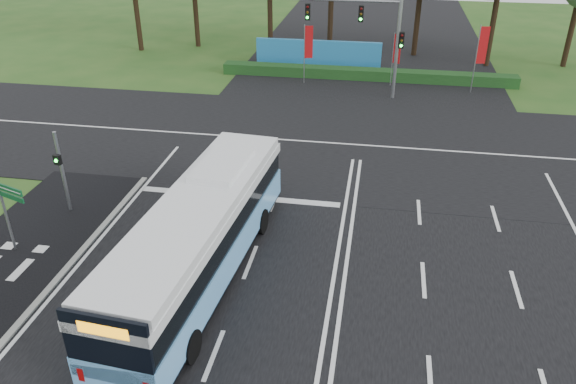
# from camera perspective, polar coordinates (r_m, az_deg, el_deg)

# --- Properties ---
(ground) EXTENTS (120.00, 120.00, 0.00)m
(ground) POSITION_cam_1_polar(r_m,az_deg,el_deg) (21.62, 4.78, -8.05)
(ground) COLOR #26511B
(ground) RESTS_ON ground
(road_main) EXTENTS (20.00, 120.00, 0.04)m
(road_main) POSITION_cam_1_polar(r_m,az_deg,el_deg) (21.61, 4.78, -8.01)
(road_main) COLOR black
(road_main) RESTS_ON ground
(road_cross) EXTENTS (120.00, 14.00, 0.05)m
(road_cross) POSITION_cam_1_polar(r_m,az_deg,el_deg) (32.04, 6.86, 4.77)
(road_cross) COLOR black
(road_cross) RESTS_ON ground
(kerb_strip) EXTENTS (0.25, 18.00, 0.12)m
(kerb_strip) POSITION_cam_1_polar(r_m,az_deg,el_deg) (22.28, -23.24, -9.23)
(kerb_strip) COLOR gray
(kerb_strip) RESTS_ON ground
(city_bus) EXTENTS (3.62, 12.69, 3.60)m
(city_bus) POSITION_cam_1_polar(r_m,az_deg,el_deg) (20.44, -8.96, -4.56)
(city_bus) COLOR #6DB9FD
(city_bus) RESTS_ON ground
(pedestrian_signal) EXTENTS (0.35, 0.43, 3.83)m
(pedestrian_signal) POSITION_cam_1_polar(r_m,az_deg,el_deg) (26.22, -22.03, 2.13)
(pedestrian_signal) COLOR gray
(pedestrian_signal) RESTS_ON ground
(street_sign) EXTENTS (1.33, 0.53, 3.57)m
(street_sign) POSITION_cam_1_polar(r_m,az_deg,el_deg) (23.89, -26.59, -1.00)
(street_sign) COLOR gray
(street_sign) RESTS_ON ground
(banner_flag_left) EXTENTS (0.62, 0.20, 4.30)m
(banner_flag_left) POSITION_cam_1_polar(r_m,az_deg,el_deg) (41.70, 2.01, 14.65)
(banner_flag_left) COLOR gray
(banner_flag_left) RESTS_ON ground
(banner_flag_mid) EXTENTS (0.54, 0.23, 3.85)m
(banner_flag_mid) POSITION_cam_1_polar(r_m,az_deg,el_deg) (41.82, 10.91, 13.82)
(banner_flag_mid) COLOR gray
(banner_flag_mid) RESTS_ON ground
(banner_flag_right) EXTENTS (0.69, 0.15, 4.72)m
(banner_flag_right) POSITION_cam_1_polar(r_m,az_deg,el_deg) (41.72, 19.01, 13.53)
(banner_flag_right) COLOR gray
(banner_flag_right) RESTS_ON ground
(traffic_light_gantry) EXTENTS (8.41, 0.28, 7.00)m
(traffic_light_gantry) POSITION_cam_1_polar(r_m,az_deg,el_deg) (38.72, 8.43, 16.09)
(traffic_light_gantry) COLOR gray
(traffic_light_gantry) RESTS_ON ground
(hedge) EXTENTS (22.00, 1.20, 0.80)m
(hedge) POSITION_cam_1_polar(r_m,az_deg,el_deg) (43.66, 7.97, 11.76)
(hedge) COLOR #163B15
(hedge) RESTS_ON ground
(blue_hoarding) EXTENTS (10.00, 0.30, 2.20)m
(blue_hoarding) POSITION_cam_1_polar(r_m,az_deg,el_deg) (46.15, 3.08, 13.81)
(blue_hoarding) COLOR #227BBD
(blue_hoarding) RESTS_ON ground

